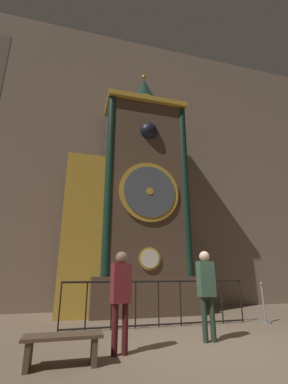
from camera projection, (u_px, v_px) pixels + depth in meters
ground_plane at (217, 348)px, 4.78m from camera, size 28.00×28.00×0.00m
cathedral_back_wall at (142, 157)px, 11.61m from camera, size 24.00×0.32×12.64m
clock_tower at (134, 200)px, 9.54m from camera, size 4.71×1.80×9.66m
railing_fence at (159, 301)px, 6.70m from camera, size 4.97×0.05×1.13m
visitor_near at (121, 290)px, 4.64m from camera, size 0.37×0.27×1.72m
visitor_far at (206, 285)px, 5.46m from camera, size 0.34×0.22×1.78m
stanchion_post at (264, 309)px, 7.13m from camera, size 0.28×0.28×1.06m
visitor_bench at (63, 344)px, 3.89m from camera, size 1.18×0.40×0.44m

